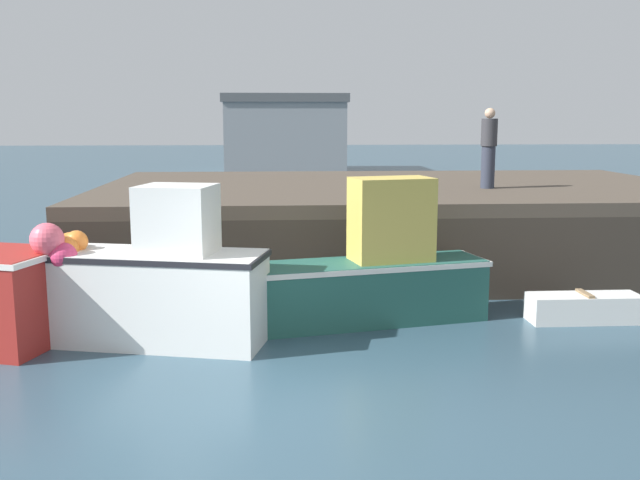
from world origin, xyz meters
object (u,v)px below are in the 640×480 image
at_px(fishing_boat_mid, 368,275).
at_px(dockworker, 489,148).
at_px(rowboat, 584,308).
at_px(fishing_boat_near_right, 150,282).

relative_size(fishing_boat_mid, dockworker, 2.46).
bearing_deg(fishing_boat_mid, rowboat, -3.56).
bearing_deg(fishing_boat_near_right, fishing_boat_mid, 15.21).
bearing_deg(rowboat, fishing_boat_near_right, -174.31).
bearing_deg(fishing_boat_near_right, rowboat, 5.69).
xyz_separation_m(fishing_boat_mid, rowboat, (3.44, -0.21, -0.54)).
xyz_separation_m(fishing_boat_near_right, dockworker, (6.31, 4.91, 1.67)).
relative_size(fishing_boat_mid, rowboat, 2.35).
distance_m(fishing_boat_near_right, dockworker, 8.17).
bearing_deg(fishing_boat_mid, dockworker, 52.67).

